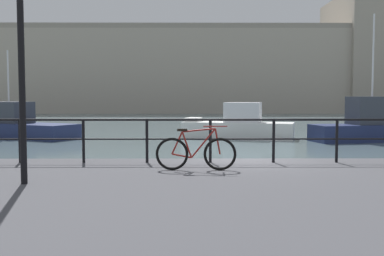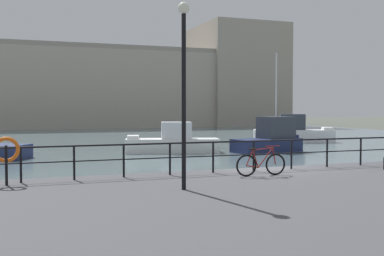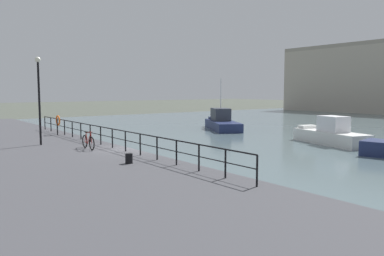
# 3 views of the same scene
# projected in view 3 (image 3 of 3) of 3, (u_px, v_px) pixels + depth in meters

# --- Properties ---
(ground_plane) EXTENTS (240.00, 240.00, 0.00)m
(ground_plane) POSITION_uv_depth(u_px,v_px,m) (132.00, 165.00, 21.28)
(ground_plane) COLOR #4C5147
(quay_promenade) EXTENTS (56.00, 13.00, 0.94)m
(quay_promenade) POSITION_uv_depth(u_px,v_px,m) (2.00, 172.00, 17.35)
(quay_promenade) COLOR #47474C
(quay_promenade) RESTS_ON ground_plane
(moored_small_launch) EXTENTS (6.83, 3.65, 2.16)m
(moored_small_launch) POSITION_uv_depth(u_px,v_px,m) (330.00, 135.00, 29.59)
(moored_small_launch) COLOR white
(moored_small_launch) RESTS_ON water_basin
(moored_white_yacht) EXTENTS (7.77, 5.70, 5.36)m
(moored_white_yacht) POSITION_uv_depth(u_px,v_px,m) (222.00, 122.00, 40.86)
(moored_white_yacht) COLOR navy
(moored_white_yacht) RESTS_ON water_basin
(quay_railing) EXTENTS (23.30, 0.07, 1.08)m
(quay_railing) POSITION_uv_depth(u_px,v_px,m) (106.00, 133.00, 21.95)
(quay_railing) COLOR black
(quay_railing) RESTS_ON quay_promenade
(parked_bicycle) EXTENTS (1.77, 0.12, 0.98)m
(parked_bicycle) POSITION_uv_depth(u_px,v_px,m) (88.00, 142.00, 20.92)
(parked_bicycle) COLOR black
(parked_bicycle) RESTS_ON quay_promenade
(mooring_bollard) EXTENTS (0.32, 0.32, 0.44)m
(mooring_bollard) POSITION_uv_depth(u_px,v_px,m) (129.00, 158.00, 16.82)
(mooring_bollard) COLOR black
(mooring_bollard) RESTS_ON quay_promenade
(life_ring_stand) EXTENTS (0.75, 0.16, 1.40)m
(life_ring_stand) POSITION_uv_depth(u_px,v_px,m) (58.00, 121.00, 27.59)
(life_ring_stand) COLOR black
(life_ring_stand) RESTS_ON quay_promenade
(quay_lamp_post) EXTENTS (0.32, 0.32, 5.06)m
(quay_lamp_post) POSITION_uv_depth(u_px,v_px,m) (39.00, 90.00, 22.27)
(quay_lamp_post) COLOR black
(quay_lamp_post) RESTS_ON quay_promenade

